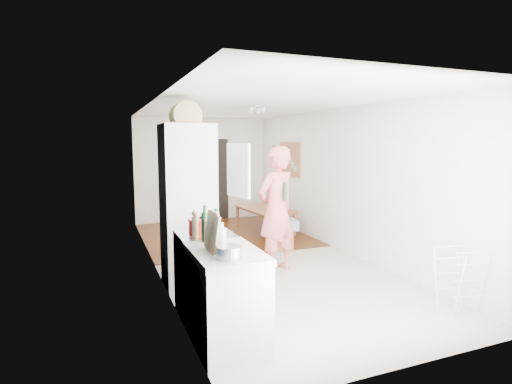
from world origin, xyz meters
TOP-DOWN VIEW (x-y plane):
  - room_shell at (0.00, 0.00)m, footprint 3.20×7.00m
  - floor at (0.00, 0.00)m, footprint 3.20×7.00m
  - wood_floor_overlay at (0.00, 1.85)m, footprint 3.20×3.30m
  - sage_wall_panel at (-1.59, -2.00)m, footprint 0.02×3.00m
  - tile_splashback at (-1.59, -2.55)m, footprint 0.02×1.90m
  - doorway_recess at (0.20, 3.48)m, footprint 0.90×0.04m
  - base_cabinet at (-1.30, -2.55)m, footprint 0.60×0.90m
  - worktop at (-1.30, -2.55)m, footprint 0.62×0.92m
  - range_cooker at (-1.30, -1.80)m, footprint 0.60×0.60m
  - cooker_top at (-1.30, -1.80)m, footprint 0.60×0.60m
  - fridge_housing at (-1.27, -0.78)m, footprint 0.66×0.66m
  - fridge_door at (-0.66, -1.08)m, footprint 0.14×0.56m
  - fridge_interior at (-0.96, -0.78)m, footprint 0.02×0.52m
  - pinboard at (1.58, 1.90)m, footprint 0.03×0.90m
  - pinboard_frame at (1.57, 1.90)m, footprint 0.00×0.94m
  - wall_sconce at (1.54, 2.55)m, footprint 0.18×0.18m
  - person at (0.06, -0.71)m, footprint 0.94×0.78m
  - dining_table at (0.95, 1.76)m, footprint 0.81×1.32m
  - dining_chair at (0.96, 1.14)m, footprint 0.51×0.51m
  - stool at (0.66, 0.27)m, footprint 0.36×0.36m
  - grey_drape at (0.67, 0.22)m, footprint 0.45×0.45m
  - drying_rack at (1.37, -2.81)m, footprint 0.45×0.42m
  - bread_bin at (-1.30, -0.87)m, footprint 0.39×0.38m
  - red_casserole at (-1.34, -1.82)m, footprint 0.30×0.30m
  - steel_pan at (-1.35, -2.82)m, footprint 0.24×0.24m
  - held_bottle at (0.13, -0.84)m, footprint 0.06×0.06m
  - bottle_a at (-1.36, -2.43)m, footprint 0.07×0.07m
  - bottle_b at (-1.39, -2.15)m, footprint 0.07×0.07m
  - bottle_c at (-1.36, -2.60)m, footprint 0.11×0.11m
  - pepper_mill_front at (-1.39, -2.21)m, footprint 0.06×0.06m
  - pepper_mill_back at (-1.46, -2.02)m, footprint 0.08×0.08m
  - chopping_boards at (-1.43, -2.56)m, footprint 0.07×0.28m

SIDE VIEW (x-z plane):
  - floor at x=0.00m, z-range -0.01..0.01m
  - wood_floor_overlay at x=0.00m, z-range 0.00..0.01m
  - stool at x=0.66m, z-range 0.00..0.39m
  - dining_table at x=0.95m, z-range 0.00..0.44m
  - drying_rack at x=1.37m, z-range 0.00..0.74m
  - base_cabinet at x=-1.30m, z-range 0.00..0.86m
  - range_cooker at x=-1.30m, z-range 0.00..0.88m
  - dining_chair at x=0.96m, z-range 0.00..0.93m
  - grey_drape at x=0.67m, z-range 0.39..0.56m
  - worktop at x=-1.30m, z-range 0.86..0.92m
  - cooker_top at x=-1.30m, z-range 0.88..0.92m
  - steel_pan at x=-1.35m, z-range 0.92..1.03m
  - doorway_recess at x=0.20m, z-range 0.00..2.00m
  - red_casserole at x=-1.34m, z-range 0.92..1.09m
  - pepper_mill_front at x=-1.39m, z-range 0.92..1.12m
  - bottle_c at x=-1.36m, z-range 0.92..1.14m
  - pepper_mill_back at x=-1.46m, z-range 0.92..1.15m
  - bottle_b at x=-1.39m, z-range 0.92..1.22m
  - bottle_a at x=-1.36m, z-range 0.92..1.22m
  - fridge_housing at x=-1.27m, z-range 0.00..2.15m
  - person at x=0.06m, z-range 0.00..2.19m
  - chopping_boards at x=-1.43m, z-range 0.92..1.29m
  - tile_splashback at x=-1.59m, z-range 0.90..1.40m
  - held_bottle at x=0.13m, z-range 1.08..1.35m
  - room_shell at x=0.00m, z-range 0.00..2.50m
  - fridge_door at x=-0.66m, z-range 1.20..1.90m
  - fridge_interior at x=-0.96m, z-range 1.22..1.88m
  - pinboard at x=1.58m, z-range 1.20..1.90m
  - pinboard_frame at x=1.57m, z-range 1.18..1.92m
  - wall_sconce at x=1.54m, z-range 1.67..1.83m
  - sage_wall_panel at x=-1.59m, z-range 1.20..2.50m
  - bread_bin at x=-1.30m, z-range 2.15..2.35m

